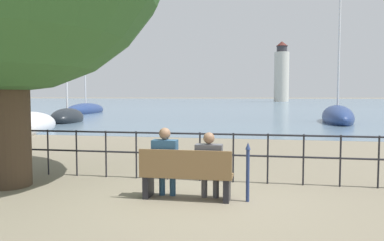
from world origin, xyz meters
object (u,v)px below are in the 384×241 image
(harbor_lighthouse, at_px, (282,74))
(seated_person_left, at_px, (165,159))
(sailboat_2, at_px, (337,117))
(closed_umbrella, at_px, (248,169))
(sailboat_5, at_px, (67,117))
(seated_person_right, at_px, (209,163))
(park_bench, at_px, (186,176))
(sailboat_4, at_px, (86,110))
(sailboat_0, at_px, (26,126))

(harbor_lighthouse, bearing_deg, seated_person_left, -93.77)
(sailboat_2, xyz_separation_m, harbor_lighthouse, (1.41, 105.88, 9.28))
(closed_umbrella, xyz_separation_m, sailboat_5, (-13.43, 18.16, -0.25))
(seated_person_right, distance_m, harbor_lighthouse, 127.79)
(park_bench, height_order, sailboat_4, sailboat_4)
(seated_person_right, distance_m, sailboat_2, 22.25)
(park_bench, bearing_deg, closed_umbrella, 3.89)
(closed_umbrella, bearing_deg, harbor_lighthouse, 86.89)
(seated_person_left, height_order, sailboat_5, sailboat_5)
(closed_umbrella, distance_m, sailboat_5, 22.59)
(seated_person_left, bearing_deg, park_bench, -10.43)
(seated_person_right, bearing_deg, sailboat_0, 135.80)
(closed_umbrella, distance_m, sailboat_0, 15.58)
(seated_person_left, relative_size, sailboat_4, 0.10)
(sailboat_0, xyz_separation_m, sailboat_4, (-6.79, 20.27, 0.04))
(closed_umbrella, xyz_separation_m, sailboat_2, (5.50, 21.37, -0.19))
(park_bench, relative_size, harbor_lighthouse, 0.08)
(park_bench, xyz_separation_m, harbor_lighthouse, (7.98, 127.32, 9.24))
(seated_person_left, distance_m, closed_umbrella, 1.47)
(park_bench, distance_m, seated_person_right, 0.47)
(sailboat_0, distance_m, harbor_lighthouse, 118.54)
(seated_person_left, height_order, harbor_lighthouse, harbor_lighthouse)
(park_bench, xyz_separation_m, sailboat_4, (-17.22, 30.87, -0.06))
(seated_person_left, distance_m, harbor_lighthouse, 127.84)
(sailboat_2, bearing_deg, park_bench, -101.36)
(sailboat_0, distance_m, sailboat_5, 7.88)
(closed_umbrella, distance_m, sailboat_4, 35.81)
(closed_umbrella, bearing_deg, seated_person_left, 179.99)
(seated_person_left, bearing_deg, sailboat_5, 123.38)
(seated_person_right, relative_size, sailboat_0, 0.14)
(harbor_lighthouse, bearing_deg, seated_person_right, -93.41)
(sailboat_2, bearing_deg, seated_person_right, -100.44)
(closed_umbrella, relative_size, sailboat_2, 0.08)
(sailboat_5, bearing_deg, seated_person_right, -72.27)
(seated_person_right, distance_m, closed_umbrella, 0.68)
(seated_person_right, distance_m, sailboat_5, 22.20)
(closed_umbrella, height_order, sailboat_2, sailboat_2)
(seated_person_left, relative_size, closed_umbrella, 1.22)
(seated_person_left, distance_m, seated_person_right, 0.79)
(park_bench, distance_m, sailboat_4, 35.34)
(sailboat_0, xyz_separation_m, sailboat_5, (-1.94, 7.64, -0.00))
(sailboat_5, height_order, harbor_lighthouse, harbor_lighthouse)
(sailboat_2, distance_m, sailboat_4, 25.58)
(sailboat_5, bearing_deg, park_bench, -73.22)
(seated_person_right, xyz_separation_m, closed_umbrella, (0.67, -0.00, -0.08))
(closed_umbrella, distance_m, sailboat_2, 22.07)
(seated_person_left, distance_m, sailboat_2, 22.48)
(park_bench, height_order, harbor_lighthouse, harbor_lighthouse)
(sailboat_2, height_order, harbor_lighthouse, harbor_lighthouse)
(sailboat_2, bearing_deg, seated_person_left, -102.38)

